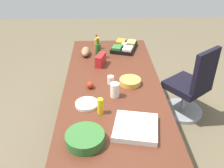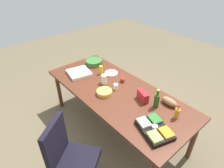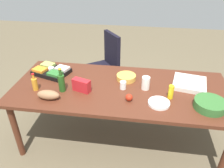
{
  "view_description": "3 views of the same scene",
  "coord_description": "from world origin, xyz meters",
  "px_view_note": "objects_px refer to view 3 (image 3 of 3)",
  "views": [
    {
      "loc": [
        2.36,
        -0.1,
        2.21
      ],
      "look_at": [
        0.15,
        -0.01,
        0.86
      ],
      "focal_mm": 39.98,
      "sensor_mm": 36.0,
      "label": 1
    },
    {
      "loc": [
        -1.74,
        1.57,
        2.47
      ],
      "look_at": [
        0.08,
        0.01,
        0.87
      ],
      "focal_mm": 30.42,
      "sensor_mm": 36.0,
      "label": 2
    },
    {
      "loc": [
        0.21,
        -2.11,
        2.14
      ],
      "look_at": [
        -0.09,
        -0.06,
        0.86
      ],
      "focal_mm": 35.38,
      "sensor_mm": 36.0,
      "label": 3
    }
  ],
  "objects_px": {
    "conference_table": "(120,92)",
    "paper_plate_stack": "(159,103)",
    "paper_cup": "(123,85)",
    "apple_red": "(129,97)",
    "chip_bowl": "(126,77)",
    "chip_bag_red": "(82,85)",
    "mayo_jar": "(146,83)",
    "bread_loaf": "(48,95)",
    "dressing_bottle": "(35,84)",
    "mustard_bottle": "(171,92)",
    "veggie_tray": "(51,71)",
    "office_chair": "(103,72)",
    "salad_bowl": "(210,105)",
    "wine_bottle": "(62,82)",
    "pizza_box": "(189,83)"
  },
  "relations": [
    {
      "from": "chip_bowl",
      "to": "mayo_jar",
      "type": "bearing_deg",
      "value": -37.46
    },
    {
      "from": "chip_bowl",
      "to": "veggie_tray",
      "type": "xyz_separation_m",
      "value": [
        -0.95,
        0.01,
        0.01
      ]
    },
    {
      "from": "conference_table",
      "to": "dressing_bottle",
      "type": "relative_size",
      "value": 11.97
    },
    {
      "from": "conference_table",
      "to": "bread_loaf",
      "type": "relative_size",
      "value": 10.22
    },
    {
      "from": "office_chair",
      "to": "bread_loaf",
      "type": "relative_size",
      "value": 4.3
    },
    {
      "from": "conference_table",
      "to": "office_chair",
      "type": "bearing_deg",
      "value": 110.57
    },
    {
      "from": "mayo_jar",
      "to": "veggie_tray",
      "type": "relative_size",
      "value": 0.3
    },
    {
      "from": "bread_loaf",
      "to": "paper_cup",
      "type": "bearing_deg",
      "value": 22.53
    },
    {
      "from": "chip_bowl",
      "to": "mayo_jar",
      "type": "relative_size",
      "value": 1.55
    },
    {
      "from": "chip_bowl",
      "to": "bread_loaf",
      "type": "bearing_deg",
      "value": -145.79
    },
    {
      "from": "chip_bag_red",
      "to": "chip_bowl",
      "type": "bearing_deg",
      "value": 34.56
    },
    {
      "from": "paper_cup",
      "to": "veggie_tray",
      "type": "bearing_deg",
      "value": 166.49
    },
    {
      "from": "bread_loaf",
      "to": "salad_bowl",
      "type": "distance_m",
      "value": 1.63
    },
    {
      "from": "pizza_box",
      "to": "wine_bottle",
      "type": "bearing_deg",
      "value": -155.9
    },
    {
      "from": "chip_bag_red",
      "to": "salad_bowl",
      "type": "bearing_deg",
      "value": -5.21
    },
    {
      "from": "mayo_jar",
      "to": "conference_table",
      "type": "bearing_deg",
      "value": -177.88
    },
    {
      "from": "conference_table",
      "to": "paper_plate_stack",
      "type": "bearing_deg",
      "value": -31.99
    },
    {
      "from": "apple_red",
      "to": "chip_bag_red",
      "type": "height_order",
      "value": "chip_bag_red"
    },
    {
      "from": "paper_cup",
      "to": "wine_bottle",
      "type": "relative_size",
      "value": 0.32
    },
    {
      "from": "conference_table",
      "to": "chip_bag_red",
      "type": "relative_size",
      "value": 12.26
    },
    {
      "from": "chip_bag_red",
      "to": "salad_bowl",
      "type": "relative_size",
      "value": 0.65
    },
    {
      "from": "office_chair",
      "to": "mustard_bottle",
      "type": "height_order",
      "value": "office_chair"
    },
    {
      "from": "mustard_bottle",
      "to": "chip_bag_red",
      "type": "xyz_separation_m",
      "value": [
        -0.96,
        0.0,
        -0.01
      ]
    },
    {
      "from": "paper_plate_stack",
      "to": "dressing_bottle",
      "type": "xyz_separation_m",
      "value": [
        -1.35,
        0.08,
        0.06
      ]
    },
    {
      "from": "office_chair",
      "to": "mustard_bottle",
      "type": "xyz_separation_m",
      "value": [
        0.94,
        -1.18,
        0.47
      ]
    },
    {
      "from": "office_chair",
      "to": "salad_bowl",
      "type": "relative_size",
      "value": 3.34
    },
    {
      "from": "paper_plate_stack",
      "to": "veggie_tray",
      "type": "distance_m",
      "value": 1.4
    },
    {
      "from": "paper_cup",
      "to": "apple_red",
      "type": "height_order",
      "value": "paper_cup"
    },
    {
      "from": "pizza_box",
      "to": "wine_bottle",
      "type": "height_order",
      "value": "wine_bottle"
    },
    {
      "from": "apple_red",
      "to": "salad_bowl",
      "type": "bearing_deg",
      "value": -0.83
    },
    {
      "from": "veggie_tray",
      "to": "salad_bowl",
      "type": "distance_m",
      "value": 1.87
    },
    {
      "from": "paper_plate_stack",
      "to": "chip_bag_red",
      "type": "bearing_deg",
      "value": 171.05
    },
    {
      "from": "paper_plate_stack",
      "to": "wine_bottle",
      "type": "bearing_deg",
      "value": 174.46
    },
    {
      "from": "dressing_bottle",
      "to": "bread_loaf",
      "type": "bearing_deg",
      "value": -34.73
    },
    {
      "from": "dressing_bottle",
      "to": "mustard_bottle",
      "type": "bearing_deg",
      "value": 2.01
    },
    {
      "from": "apple_red",
      "to": "dressing_bottle",
      "type": "xyz_separation_m",
      "value": [
        -1.05,
        0.06,
        0.04
      ]
    },
    {
      "from": "paper_cup",
      "to": "chip_bag_red",
      "type": "height_order",
      "value": "chip_bag_red"
    },
    {
      "from": "bread_loaf",
      "to": "mayo_jar",
      "type": "relative_size",
      "value": 1.61
    },
    {
      "from": "paper_cup",
      "to": "chip_bag_red",
      "type": "xyz_separation_m",
      "value": [
        -0.45,
        -0.11,
        0.02
      ]
    },
    {
      "from": "dressing_bottle",
      "to": "salad_bowl",
      "type": "height_order",
      "value": "dressing_bottle"
    },
    {
      "from": "chip_bowl",
      "to": "chip_bag_red",
      "type": "bearing_deg",
      "value": -145.44
    },
    {
      "from": "apple_red",
      "to": "bread_loaf",
      "type": "relative_size",
      "value": 0.32
    },
    {
      "from": "mustard_bottle",
      "to": "veggie_tray",
      "type": "height_order",
      "value": "mustard_bottle"
    },
    {
      "from": "paper_cup",
      "to": "mayo_jar",
      "type": "xyz_separation_m",
      "value": [
        0.25,
        0.03,
        0.03
      ]
    },
    {
      "from": "pizza_box",
      "to": "salad_bowl",
      "type": "bearing_deg",
      "value": -61.3
    },
    {
      "from": "conference_table",
      "to": "paper_plate_stack",
      "type": "relative_size",
      "value": 11.15
    },
    {
      "from": "apple_red",
      "to": "wine_bottle",
      "type": "xyz_separation_m",
      "value": [
        -0.74,
        0.08,
        0.07
      ]
    },
    {
      "from": "apple_red",
      "to": "salad_bowl",
      "type": "xyz_separation_m",
      "value": [
        0.8,
        -0.01,
        0.0
      ]
    },
    {
      "from": "chip_bag_red",
      "to": "dressing_bottle",
      "type": "distance_m",
      "value": 0.52
    },
    {
      "from": "paper_cup",
      "to": "dressing_bottle",
      "type": "xyz_separation_m",
      "value": [
        -0.96,
        -0.16,
        0.03
      ]
    }
  ]
}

